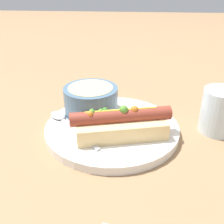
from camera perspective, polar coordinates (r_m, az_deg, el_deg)
ground_plane at (r=0.56m, az=0.00°, el=-4.30°), size 4.00×4.00×0.00m
dinner_plate at (r=0.55m, az=0.00°, el=-3.55°), size 0.28×0.28×0.02m
hot_dog at (r=0.50m, az=1.91°, el=-2.60°), size 0.19×0.11×0.06m
soup_bowl at (r=0.59m, az=-4.61°, el=2.90°), size 0.12×0.12×0.06m
spoon at (r=0.57m, az=-10.49°, el=-1.77°), size 0.13×0.14×0.01m
drinking_glass at (r=0.58m, az=22.44°, el=0.18°), size 0.08×0.08×0.09m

